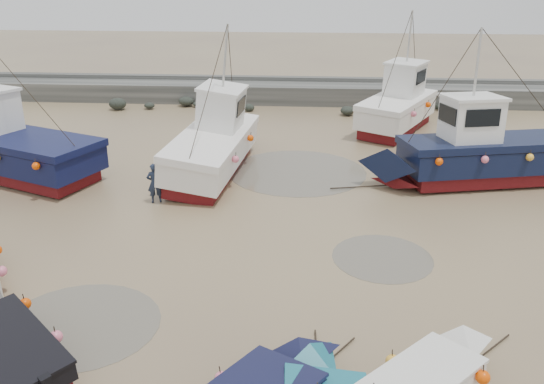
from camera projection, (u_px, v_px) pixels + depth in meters
The scene contains 10 objects.
ground at pixel (206, 290), 14.98m from camera, with size 120.00×120.00×0.00m, color #917D57.
seawall at pixel (268, 93), 34.85m from camera, with size 60.00×4.92×1.50m.
puddle_a at pixel (80, 324), 13.56m from camera, with size 4.13×4.13×0.01m, color #5D574B.
puddle_b at pixel (382, 258), 16.61m from camera, with size 3.15×3.15×0.01m, color #5D574B.
puddle_d at pixel (297, 172), 23.44m from camera, with size 6.12×6.12×0.01m, color #5D574B.
dinghy_4 at pixel (9, 340), 12.16m from camera, with size 4.69×4.27×1.43m.
cabin_boat_1 at pixel (214, 140), 23.31m from camera, with size 3.52×10.45×6.22m.
cabin_boat_2 at pixel (476, 152), 21.79m from camera, with size 10.35×4.21×6.22m.
cabin_boat_3 at pixel (401, 104), 29.05m from camera, with size 5.62×8.44×6.22m.
person at pixel (156, 202), 20.48m from camera, with size 0.58×0.38×1.59m, color #1C2539.
Camera 1 is at (2.73, -12.48, 8.52)m, focal length 35.00 mm.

